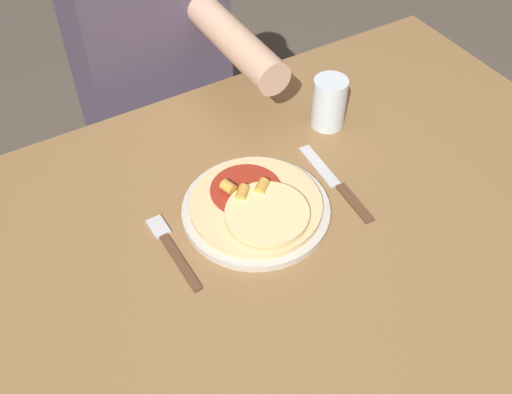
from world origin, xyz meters
name	(u,v)px	position (x,y,z in m)	size (l,w,h in m)	color
dining_table	(288,259)	(0.00, 0.00, 0.66)	(1.28, 0.85, 0.77)	olive
plate	(256,210)	(-0.04, 0.05, 0.78)	(0.26, 0.26, 0.01)	beige
pizza	(257,205)	(-0.04, 0.04, 0.79)	(0.23, 0.23, 0.04)	#E0C689
fork	(171,247)	(-0.21, 0.05, 0.77)	(0.03, 0.18, 0.00)	brown
knife	(336,183)	(0.12, 0.03, 0.77)	(0.03, 0.22, 0.00)	brown
drinking_glass	(329,103)	(0.20, 0.18, 0.82)	(0.07, 0.07, 0.11)	silver
person_diner	(151,67)	(0.00, 0.62, 0.72)	(0.33, 0.52, 1.22)	#2D2D38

